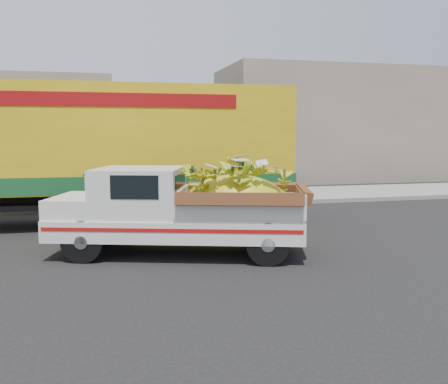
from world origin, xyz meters
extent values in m
plane|color=black|center=(0.00, 0.00, 0.00)|extent=(100.00, 100.00, 0.00)
cube|color=gray|center=(0.00, 6.96, 0.07)|extent=(60.00, 0.25, 0.15)
cube|color=gray|center=(0.00, 9.06, 0.07)|extent=(60.00, 4.00, 0.14)
cube|color=gray|center=(14.00, 15.96, 3.00)|extent=(14.00, 6.00, 6.00)
cylinder|color=black|center=(-0.03, 0.28, 0.41)|extent=(0.86, 0.48, 0.83)
cylinder|color=black|center=(0.46, 1.80, 0.41)|extent=(0.86, 0.48, 0.83)
cylinder|color=black|center=(3.40, -0.83, 0.41)|extent=(0.86, 0.48, 0.83)
cylinder|color=black|center=(3.89, 0.69, 0.41)|extent=(0.86, 0.48, 0.83)
cube|color=silver|center=(1.87, 0.50, 0.61)|extent=(5.45, 3.34, 0.43)
cube|color=#A50F0C|center=(1.59, -0.39, 0.68)|extent=(4.79, 1.55, 0.08)
cube|color=silver|center=(-0.52, 1.27, 0.49)|extent=(0.66, 1.76, 0.15)
cube|color=silver|center=(-0.12, 1.15, 1.02)|extent=(1.42, 1.95, 0.39)
cube|color=silver|center=(1.12, 0.74, 1.31)|extent=(2.16, 2.22, 0.98)
cube|color=black|center=(0.95, -0.14, 1.50)|extent=(0.89, 0.30, 0.46)
cube|color=silver|center=(3.12, 0.10, 1.10)|extent=(2.96, 2.54, 0.56)
ellipsoid|color=gold|center=(3.02, 0.13, 0.98)|extent=(2.62, 2.11, 1.40)
cylinder|color=black|center=(4.38, 3.36, 0.55)|extent=(1.11, 0.35, 1.10)
cylinder|color=black|center=(4.44, 5.36, 0.55)|extent=(1.11, 0.35, 1.10)
cylinder|color=black|center=(3.18, 3.40, 0.55)|extent=(1.11, 0.35, 1.10)
cylinder|color=black|center=(3.24, 5.40, 0.55)|extent=(1.11, 0.35, 1.10)
cube|color=black|center=(-0.29, 4.51, 0.78)|extent=(12.02, 1.36, 0.36)
cube|color=gold|center=(-0.29, 4.51, 2.38)|extent=(11.83, 2.86, 2.84)
cube|color=#164F25|center=(-0.29, 4.51, 1.21)|extent=(11.89, 2.88, 0.45)
cube|color=maroon|center=(-0.33, 3.25, 3.35)|extent=(8.40, 0.28, 0.35)
camera|label=1|loc=(0.27, -9.65, 2.50)|focal=40.00mm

